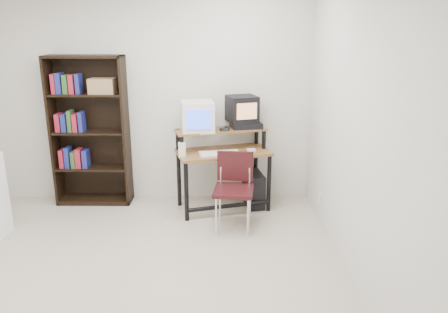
{
  "coord_description": "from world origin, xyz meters",
  "views": [
    {
      "loc": [
        0.84,
        -3.42,
        2.18
      ],
      "look_at": [
        0.9,
        1.1,
        0.82
      ],
      "focal_mm": 35.0,
      "sensor_mm": 36.0,
      "label": 1
    }
  ],
  "objects_px": {
    "crt_monitor": "(197,116)",
    "school_chair": "(234,183)",
    "pc_tower": "(253,189)",
    "crt_tv": "(242,109)",
    "bookshelf": "(90,130)",
    "computer_desk": "(223,155)"
  },
  "relations": [
    {
      "from": "crt_monitor",
      "to": "crt_tv",
      "type": "distance_m",
      "value": 0.56
    },
    {
      "from": "pc_tower",
      "to": "bookshelf",
      "type": "bearing_deg",
      "value": 166.84
    },
    {
      "from": "school_chair",
      "to": "computer_desk",
      "type": "bearing_deg",
      "value": 109.84
    },
    {
      "from": "pc_tower",
      "to": "bookshelf",
      "type": "xyz_separation_m",
      "value": [
        -2.02,
        0.15,
        0.73
      ]
    },
    {
      "from": "crt_tv",
      "to": "bookshelf",
      "type": "distance_m",
      "value": 1.89
    },
    {
      "from": "pc_tower",
      "to": "school_chair",
      "type": "distance_m",
      "value": 0.74
    },
    {
      "from": "computer_desk",
      "to": "bookshelf",
      "type": "xyz_separation_m",
      "value": [
        -1.64,
        0.24,
        0.27
      ]
    },
    {
      "from": "crt_tv",
      "to": "pc_tower",
      "type": "bearing_deg",
      "value": -49.86
    },
    {
      "from": "computer_desk",
      "to": "pc_tower",
      "type": "relative_size",
      "value": 2.66
    },
    {
      "from": "pc_tower",
      "to": "crt_monitor",
      "type": "bearing_deg",
      "value": 175.88
    },
    {
      "from": "crt_tv",
      "to": "bookshelf",
      "type": "xyz_separation_m",
      "value": [
        -1.87,
        0.05,
        -0.26
      ]
    },
    {
      "from": "crt_tv",
      "to": "pc_tower",
      "type": "relative_size",
      "value": 0.92
    },
    {
      "from": "computer_desk",
      "to": "school_chair",
      "type": "xyz_separation_m",
      "value": [
        0.12,
        -0.53,
        -0.16
      ]
    },
    {
      "from": "crt_monitor",
      "to": "bookshelf",
      "type": "relative_size",
      "value": 0.23
    },
    {
      "from": "crt_tv",
      "to": "computer_desk",
      "type": "bearing_deg",
      "value": -158.54
    },
    {
      "from": "crt_monitor",
      "to": "school_chair",
      "type": "bearing_deg",
      "value": -61.3
    },
    {
      "from": "crt_tv",
      "to": "pc_tower",
      "type": "xyz_separation_m",
      "value": [
        0.15,
        -0.1,
        -1.0
      ]
    },
    {
      "from": "crt_monitor",
      "to": "school_chair",
      "type": "relative_size",
      "value": 0.51
    },
    {
      "from": "crt_monitor",
      "to": "crt_tv",
      "type": "relative_size",
      "value": 1.03
    },
    {
      "from": "school_chair",
      "to": "bookshelf",
      "type": "bearing_deg",
      "value": 163.6
    },
    {
      "from": "crt_monitor",
      "to": "crt_tv",
      "type": "bearing_deg",
      "value": 8.07
    },
    {
      "from": "bookshelf",
      "to": "computer_desk",
      "type": "bearing_deg",
      "value": -6.92
    }
  ]
}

